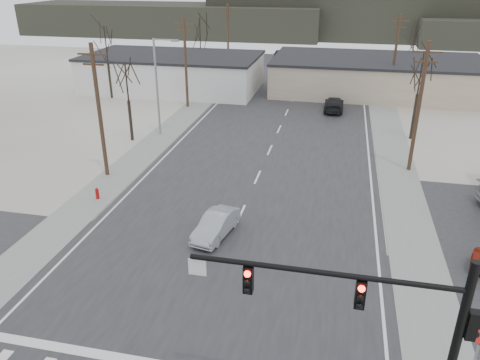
{
  "coord_description": "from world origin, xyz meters",
  "views": [
    {
      "loc": [
        5.66,
        -18.29,
        14.69
      ],
      "look_at": [
        -0.0,
        7.69,
        2.6
      ],
      "focal_mm": 35.0,
      "sensor_mm": 36.0,
      "label": 1
    }
  ],
  "objects_px": {
    "traffic_signal_mast": "(393,323)",
    "car_far_b": "(279,55)",
    "fire_hydrant": "(97,193)",
    "sedan_crossing": "(216,225)",
    "car_far_a": "(334,104)"
  },
  "relations": [
    {
      "from": "traffic_signal_mast",
      "to": "fire_hydrant",
      "type": "relative_size",
      "value": 10.29
    },
    {
      "from": "traffic_signal_mast",
      "to": "car_far_a",
      "type": "distance_m",
      "value": 40.43
    },
    {
      "from": "sedan_crossing",
      "to": "traffic_signal_mast",
      "type": "bearing_deg",
      "value": -41.25
    },
    {
      "from": "fire_hydrant",
      "to": "car_far_a",
      "type": "bearing_deg",
      "value": 59.55
    },
    {
      "from": "sedan_crossing",
      "to": "car_far_b",
      "type": "height_order",
      "value": "car_far_b"
    },
    {
      "from": "sedan_crossing",
      "to": "car_far_b",
      "type": "xyz_separation_m",
      "value": [
        -4.65,
        59.94,
        0.07
      ]
    },
    {
      "from": "traffic_signal_mast",
      "to": "car_far_b",
      "type": "bearing_deg",
      "value": 100.69
    },
    {
      "from": "fire_hydrant",
      "to": "sedan_crossing",
      "type": "height_order",
      "value": "sedan_crossing"
    },
    {
      "from": "car_far_a",
      "to": "car_far_b",
      "type": "bearing_deg",
      "value": -71.27
    },
    {
      "from": "fire_hydrant",
      "to": "car_far_b",
      "type": "distance_m",
      "value": 57.19
    },
    {
      "from": "traffic_signal_mast",
      "to": "fire_hydrant",
      "type": "xyz_separation_m",
      "value": [
        -18.09,
        14.2,
        -4.22
      ]
    },
    {
      "from": "fire_hydrant",
      "to": "car_far_b",
      "type": "bearing_deg",
      "value": 85.34
    },
    {
      "from": "traffic_signal_mast",
      "to": "fire_hydrant",
      "type": "bearing_deg",
      "value": 141.87
    },
    {
      "from": "fire_hydrant",
      "to": "sedan_crossing",
      "type": "bearing_deg",
      "value": -17.57
    },
    {
      "from": "car_far_a",
      "to": "car_far_b",
      "type": "height_order",
      "value": "car_far_b"
    }
  ]
}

